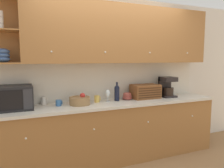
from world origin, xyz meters
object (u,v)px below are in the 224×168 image
mug_patterned_third (44,101)px  mug (59,103)px  wine_glass (108,94)px  bread_box (145,91)px  microwave (13,98)px  bowl_stack_on_counter (127,96)px  fruit_basket (80,101)px  coffee_maker (167,87)px  mug_blue_second (97,99)px  wine_bottle (117,92)px

mug_patterned_third → mug: bearing=-44.7°
wine_glass → bread_box: (0.69, 0.02, -0.01)m
microwave → bread_box: bearing=0.3°
bowl_stack_on_counter → bread_box: 0.34m
bread_box → mug: bearing=-179.1°
mug → wine_glass: 0.76m
fruit_basket → coffee_maker: coffee_maker is taller
mug_blue_second → coffee_maker: coffee_maker is taller
mug_patterned_third → fruit_basket: 0.53m
bread_box → microwave: bearing=-179.7°
wine_glass → bowl_stack_on_counter: 0.37m
fruit_basket → bowl_stack_on_counter: (0.82, 0.08, -0.01)m
mug → wine_glass: bearing=0.4°
mug_patterned_third → wine_bottle: (1.11, -0.15, 0.08)m
mug_patterned_third → coffee_maker: size_ratio=0.31×
mug_blue_second → coffee_maker: bearing=-1.1°
wine_glass → bread_box: 0.69m
microwave → fruit_basket: 0.90m
wine_bottle → bread_box: wine_bottle is taller
mug_patterned_third → bowl_stack_on_counter: (1.30, -0.14, 0.00)m
wine_glass → coffee_maker: bearing=0.1°
mug_patterned_third → coffee_maker: coffee_maker is taller
fruit_basket → mug_blue_second: bearing=14.0°
wine_bottle → mug: bearing=-178.3°
wine_glass → wine_bottle: wine_bottle is taller
wine_bottle → bowl_stack_on_counter: (0.19, 0.01, -0.08)m
microwave → wine_glass: size_ratio=2.59×
wine_glass → fruit_basket: bearing=-174.3°
mug_patterned_third → mug_blue_second: mug_patterned_third is taller
bread_box → fruit_basket: bearing=-176.8°
mug_patterned_third → wine_glass: bearing=-10.6°
bowl_stack_on_counter → mug_patterned_third: bearing=173.9°
mug → fruit_basket: 0.30m
mug_blue_second → wine_bottle: 0.34m
mug → bowl_stack_on_counter: 1.12m
mug → mug_blue_second: size_ratio=0.87×
mug_blue_second → fruit_basket: bearing=-166.0°
microwave → wine_bottle: bearing=0.5°
mug_patterned_third → wine_glass: size_ratio=0.57×
microwave → bowl_stack_on_counter: size_ratio=3.05×
wine_bottle → coffee_maker: bearing=-1.2°
fruit_basket → wine_glass: bearing=5.7°
wine_glass → bowl_stack_on_counter: size_ratio=1.18×
coffee_maker → wine_bottle: bearing=178.8°
fruit_basket → coffee_maker: (1.58, 0.05, 0.12)m
wine_glass → bowl_stack_on_counter: bearing=5.7°
wine_bottle → wine_glass: bearing=-172.4°
bread_box → coffee_maker: (0.43, -0.02, 0.06)m
mug_patterned_third → mug: mug_patterned_third is taller
microwave → mug: 0.60m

